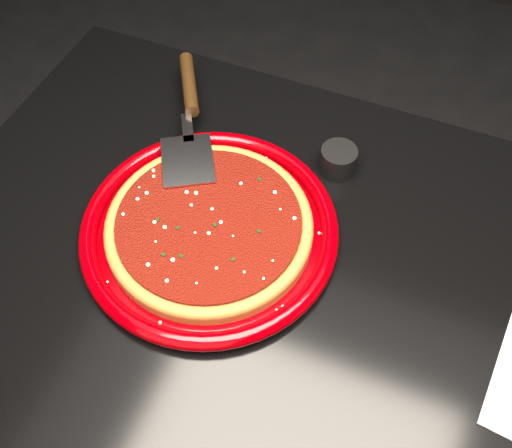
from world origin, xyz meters
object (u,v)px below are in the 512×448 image
Objects in this scene: plate at (210,229)px; ramekin at (338,160)px; table at (301,392)px; pizza_server at (190,117)px.

plate is 0.23m from ramekin.
table is 3.63× the size of pizza_server.
ramekin is (-0.05, 0.23, 0.40)m from table.
ramekin is at bearing 55.00° from plate.
table is 3.22× the size of plate.
plate is 6.59× the size of ramekin.
ramekin is (0.13, 0.19, 0.01)m from plate.
plate is 1.13× the size of pizza_server.
ramekin reaches higher than plate.
pizza_server is at bearing 144.68° from table.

